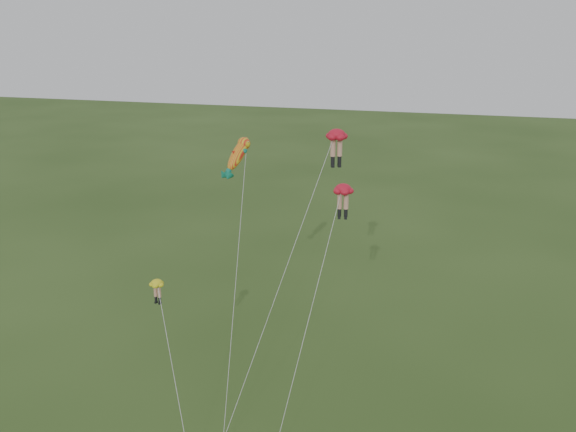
# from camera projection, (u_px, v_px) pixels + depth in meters

# --- Properties ---
(legs_kite_red_high) EXTENTS (6.10, 10.31, 18.76)m
(legs_kite_red_high) POSITION_uv_depth(u_px,v_px,m) (335.00, 142.00, 40.58)
(legs_kite_red_high) COLOR red
(legs_kite_red_high) RESTS_ON ground
(legs_kite_red_mid) EXTENTS (3.43, 7.99, 16.05)m
(legs_kite_red_mid) POSITION_uv_depth(u_px,v_px,m) (341.00, 198.00, 38.16)
(legs_kite_red_mid) COLOR red
(legs_kite_red_mid) RESTS_ON ground
(legs_kite_yellow) EXTENTS (4.93, 6.00, 9.72)m
(legs_kite_yellow) POSITION_uv_depth(u_px,v_px,m) (158.00, 293.00, 40.31)
(legs_kite_yellow) COLOR yellow
(legs_kite_yellow) RESTS_ON ground
(fish_kite) EXTENTS (2.69, 9.97, 18.15)m
(fish_kite) POSITION_uv_depth(u_px,v_px,m) (238.00, 156.00, 42.18)
(fish_kite) COLOR yellow
(fish_kite) RESTS_ON ground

